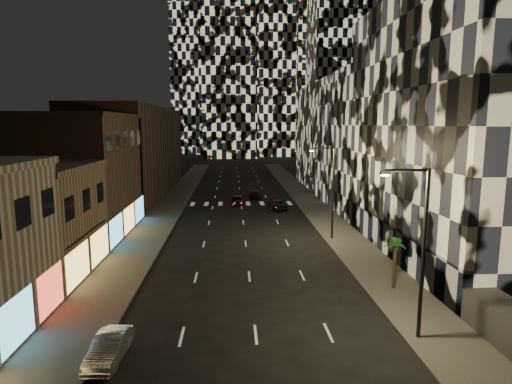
{
  "coord_description": "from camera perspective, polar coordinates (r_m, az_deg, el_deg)",
  "views": [
    {
      "loc": [
        -1.17,
        -10.72,
        11.3
      ],
      "look_at": [
        0.66,
        22.71,
        6.0
      ],
      "focal_mm": 30.0,
      "sensor_mm": 36.0,
      "label": 1
    }
  ],
  "objects": [
    {
      "name": "sidewalk_left",
      "position": [
        62.38,
        -11.21,
        -1.54
      ],
      "size": [
        4.0,
        120.0,
        0.15
      ],
      "primitive_type": "cube",
      "color": "#47443F",
      "rests_on": "ground"
    },
    {
      "name": "midrise_base",
      "position": [
        38.96,
        17.31,
        -5.99
      ],
      "size": [
        0.6,
        25.0,
        3.0
      ],
      "primitive_type": "cube",
      "color": "#383838",
      "rests_on": "ground"
    },
    {
      "name": "retail_tan",
      "position": [
        36.2,
        -29.05,
        -3.79
      ],
      "size": [
        10.0,
        10.0,
        8.0
      ],
      "primitive_type": "cube",
      "color": "#7F674C",
      "rests_on": "ground"
    },
    {
      "name": "streetlight_near",
      "position": [
        23.57,
        20.96,
        -6.23
      ],
      "size": [
        2.55,
        0.25,
        9.0
      ],
      "color": "black",
      "rests_on": "sidewalk_right"
    },
    {
      "name": "retail_filler_left",
      "position": [
        72.6,
        -15.78,
        5.27
      ],
      "size": [
        10.0,
        40.0,
        14.0
      ],
      "primitive_type": "cube",
      "color": "#4A342A",
      "rests_on": "ground"
    },
    {
      "name": "retail_brown",
      "position": [
        47.27,
        -22.68,
        1.86
      ],
      "size": [
        10.0,
        15.0,
        12.0
      ],
      "primitive_type": "cube",
      "color": "#4A342A",
      "rests_on": "ground"
    },
    {
      "name": "car_dark_midlane",
      "position": [
        60.75,
        -2.45,
        -1.1
      ],
      "size": [
        1.91,
        3.96,
        1.31
      ],
      "primitive_type": "imported",
      "rotation": [
        0.0,
        0.0,
        0.1
      ],
      "color": "black",
      "rests_on": "ground"
    },
    {
      "name": "sidewalk_right",
      "position": [
        62.75,
        7.18,
        -1.38
      ],
      "size": [
        4.0,
        120.0,
        0.15
      ],
      "primitive_type": "cube",
      "color": "#47443F",
      "rests_on": "ground"
    },
    {
      "name": "curb_right",
      "position": [
        62.41,
        5.28,
        -1.4
      ],
      "size": [
        0.2,
        120.0,
        0.15
      ],
      "primitive_type": "cube",
      "color": "#4C4C47",
      "rests_on": "ground"
    },
    {
      "name": "tower_center_low",
      "position": [
        155.01,
        -3.62,
        22.49
      ],
      "size": [
        18.0,
        18.0,
        95.0
      ],
      "primitive_type": "cube",
      "color": "black",
      "rests_on": "ground"
    },
    {
      "name": "car_dark_rightlane",
      "position": [
        57.56,
        2.95,
        -1.74
      ],
      "size": [
        2.4,
        4.42,
        1.18
      ],
      "primitive_type": "imported",
      "rotation": [
        0.0,
        0.0,
        0.11
      ],
      "color": "black",
      "rests_on": "ground"
    },
    {
      "name": "tower_right_mid",
      "position": [
        155.05,
        11.41,
        23.29
      ],
      "size": [
        20.0,
        20.0,
        100.0
      ],
      "primitive_type": "cube",
      "color": "black",
      "rests_on": "ground"
    },
    {
      "name": "car_silver_parked",
      "position": [
        23.05,
        -18.98,
        -19.08
      ],
      "size": [
        1.57,
        3.94,
        1.28
      ],
      "primitive_type": "imported",
      "rotation": [
        0.0,
        0.0,
        -0.06
      ],
      "color": "#AAABB0",
      "rests_on": "ground"
    },
    {
      "name": "streetlight_far",
      "position": [
        42.24,
        9.94,
        0.77
      ],
      "size": [
        2.55,
        0.25,
        9.0
      ],
      "color": "black",
      "rests_on": "sidewalk_right"
    },
    {
      "name": "palm_tree",
      "position": [
        30.75,
        18.09,
        -6.95
      ],
      "size": [
        1.81,
        1.81,
        3.56
      ],
      "color": "#47331E",
      "rests_on": "sidewalk_right"
    },
    {
      "name": "midrise_right",
      "position": [
        41.1,
        28.14,
        7.53
      ],
      "size": [
        16.0,
        25.0,
        22.0
      ],
      "primitive_type": "cube",
      "color": "#232326",
      "rests_on": "ground"
    },
    {
      "name": "midrise_filler_right",
      "position": [
        70.99,
        14.33,
        6.87
      ],
      "size": [
        16.0,
        40.0,
        18.0
      ],
      "primitive_type": "cube",
      "color": "#232326",
      "rests_on": "ground"
    },
    {
      "name": "car_dark_oncoming",
      "position": [
        66.37,
        -0.17,
        -0.27
      ],
      "size": [
        1.74,
        4.18,
        1.21
      ],
      "primitive_type": "imported",
      "rotation": [
        0.0,
        0.0,
        3.13
      ],
      "color": "black",
      "rests_on": "ground"
    },
    {
      "name": "curb_left",
      "position": [
        62.12,
        -9.3,
        -1.53
      ],
      "size": [
        0.2,
        120.0,
        0.15
      ],
      "primitive_type": "cube",
      "color": "#4C4C47",
      "rests_on": "ground"
    }
  ]
}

